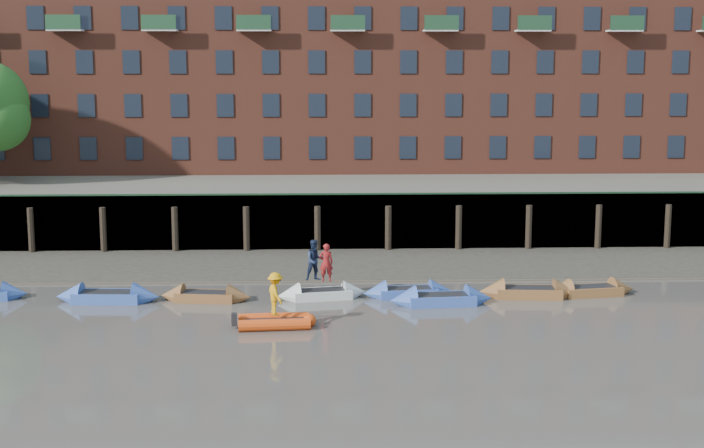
{
  "coord_description": "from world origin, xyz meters",
  "views": [
    {
      "loc": [
        -1.96,
        -32.68,
        10.63
      ],
      "look_at": [
        -0.4,
        12.0,
        3.2
      ],
      "focal_mm": 50.0,
      "sensor_mm": 36.0,
      "label": 1
    }
  ],
  "objects_px": {
    "rowboat_3": "(322,294)",
    "person_rib_crew": "(275,294)",
    "rowboat_6": "(529,292)",
    "rowboat_7": "(591,291)",
    "person_rower_a": "(326,262)",
    "rowboat_2": "(206,296)",
    "rib_tender": "(277,321)",
    "person_rower_b": "(315,260)",
    "rowboat_5": "(441,299)",
    "rowboat_4": "(408,292)",
    "rowboat_1": "(108,297)"
  },
  "relations": [
    {
      "from": "rowboat_5",
      "to": "rowboat_3",
      "type": "bearing_deg",
      "value": 161.31
    },
    {
      "from": "rowboat_6",
      "to": "person_rower_a",
      "type": "bearing_deg",
      "value": -175.86
    },
    {
      "from": "rowboat_7",
      "to": "person_rower_b",
      "type": "bearing_deg",
      "value": 170.42
    },
    {
      "from": "rowboat_5",
      "to": "rib_tender",
      "type": "xyz_separation_m",
      "value": [
        -7.1,
        -3.5,
        0.0
      ]
    },
    {
      "from": "rowboat_4",
      "to": "person_rib_crew",
      "type": "bearing_deg",
      "value": -144.31
    },
    {
      "from": "person_rower_a",
      "to": "person_rib_crew",
      "type": "xyz_separation_m",
      "value": [
        -2.09,
        -4.8,
        -0.28
      ]
    },
    {
      "from": "rowboat_4",
      "to": "rowboat_7",
      "type": "relative_size",
      "value": 0.97
    },
    {
      "from": "rowboat_1",
      "to": "person_rib_crew",
      "type": "height_order",
      "value": "person_rib_crew"
    },
    {
      "from": "rowboat_4",
      "to": "person_rib_crew",
      "type": "height_order",
      "value": "person_rib_crew"
    },
    {
      "from": "rowboat_7",
      "to": "rowboat_6",
      "type": "bearing_deg",
      "value": 176.09
    },
    {
      "from": "rowboat_6",
      "to": "rowboat_2",
      "type": "bearing_deg",
      "value": -174.65
    },
    {
      "from": "rowboat_3",
      "to": "person_rib_crew",
      "type": "bearing_deg",
      "value": -122.52
    },
    {
      "from": "rowboat_2",
      "to": "person_rower_b",
      "type": "relative_size",
      "value": 2.26
    },
    {
      "from": "rowboat_4",
      "to": "person_rower_b",
      "type": "bearing_deg",
      "value": 174.7
    },
    {
      "from": "rowboat_1",
      "to": "rowboat_6",
      "type": "height_order",
      "value": "rowboat_1"
    },
    {
      "from": "rowboat_2",
      "to": "rowboat_6",
      "type": "relative_size",
      "value": 0.91
    },
    {
      "from": "rowboat_2",
      "to": "rowboat_5",
      "type": "distance_m",
      "value": 10.55
    },
    {
      "from": "rowboat_7",
      "to": "rib_tender",
      "type": "bearing_deg",
      "value": -170.14
    },
    {
      "from": "rowboat_2",
      "to": "rowboat_6",
      "type": "distance_m",
      "value": 14.67
    },
    {
      "from": "rowboat_4",
      "to": "person_rib_crew",
      "type": "distance_m",
      "value": 7.76
    },
    {
      "from": "rowboat_1",
      "to": "rowboat_4",
      "type": "height_order",
      "value": "rowboat_1"
    },
    {
      "from": "rowboat_2",
      "to": "rib_tender",
      "type": "height_order",
      "value": "rowboat_2"
    },
    {
      "from": "rowboat_5",
      "to": "rib_tender",
      "type": "bearing_deg",
      "value": -158.76
    },
    {
      "from": "rowboat_2",
      "to": "rib_tender",
      "type": "relative_size",
      "value": 1.32
    },
    {
      "from": "rowboat_5",
      "to": "person_rower_b",
      "type": "bearing_deg",
      "value": 159.76
    },
    {
      "from": "rowboat_3",
      "to": "rowboat_6",
      "type": "height_order",
      "value": "rowboat_6"
    },
    {
      "from": "rowboat_6",
      "to": "rowboat_7",
      "type": "xyz_separation_m",
      "value": [
        2.95,
        0.29,
        -0.02
      ]
    },
    {
      "from": "rowboat_2",
      "to": "rowboat_5",
      "type": "relative_size",
      "value": 0.9
    },
    {
      "from": "rowboat_7",
      "to": "person_rower_a",
      "type": "bearing_deg",
      "value": 171.44
    },
    {
      "from": "rowboat_7",
      "to": "person_rower_a",
      "type": "height_order",
      "value": "person_rower_a"
    },
    {
      "from": "rowboat_2",
      "to": "person_rower_a",
      "type": "bearing_deg",
      "value": 10.0
    },
    {
      "from": "rowboat_4",
      "to": "rowboat_6",
      "type": "bearing_deg",
      "value": -7.62
    },
    {
      "from": "person_rib_crew",
      "to": "rowboat_7",
      "type": "bearing_deg",
      "value": -92.01
    },
    {
      "from": "rowboat_3",
      "to": "rowboat_7",
      "type": "xyz_separation_m",
      "value": [
        12.41,
        0.23,
        0.01
      ]
    },
    {
      "from": "rowboat_5",
      "to": "rib_tender",
      "type": "relative_size",
      "value": 1.46
    },
    {
      "from": "rowboat_6",
      "to": "rowboat_7",
      "type": "bearing_deg",
      "value": 10.27
    },
    {
      "from": "rib_tender",
      "to": "person_rib_crew",
      "type": "relative_size",
      "value": 1.83
    },
    {
      "from": "rowboat_1",
      "to": "person_rower_a",
      "type": "bearing_deg",
      "value": 4.89
    },
    {
      "from": "rowboat_1",
      "to": "rowboat_5",
      "type": "height_order",
      "value": "rowboat_1"
    },
    {
      "from": "rowboat_2",
      "to": "rowboat_3",
      "type": "relative_size",
      "value": 0.99
    },
    {
      "from": "rib_tender",
      "to": "person_rower_a",
      "type": "bearing_deg",
      "value": 62.56
    },
    {
      "from": "person_rower_a",
      "to": "rowboat_4",
      "type": "bearing_deg",
      "value": 178.63
    },
    {
      "from": "person_rower_a",
      "to": "person_rower_b",
      "type": "distance_m",
      "value": 0.55
    },
    {
      "from": "rowboat_3",
      "to": "person_rower_a",
      "type": "xyz_separation_m",
      "value": [
        0.21,
        0.01,
        1.46
      ]
    },
    {
      "from": "rowboat_6",
      "to": "rib_tender",
      "type": "bearing_deg",
      "value": -152.65
    },
    {
      "from": "rowboat_2",
      "to": "person_rib_crew",
      "type": "distance_m",
      "value": 5.75
    },
    {
      "from": "rowboat_3",
      "to": "rowboat_5",
      "type": "relative_size",
      "value": 0.91
    },
    {
      "from": "person_rower_a",
      "to": "person_rower_b",
      "type": "relative_size",
      "value": 0.93
    },
    {
      "from": "rowboat_3",
      "to": "person_rower_a",
      "type": "distance_m",
      "value": 1.47
    },
    {
      "from": "rowboat_4",
      "to": "rowboat_7",
      "type": "xyz_separation_m",
      "value": [
        8.45,
        0.03,
        0.0
      ]
    }
  ]
}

